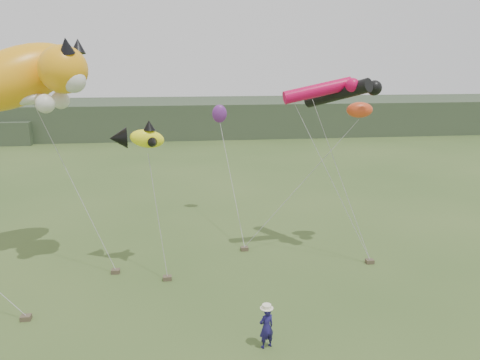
# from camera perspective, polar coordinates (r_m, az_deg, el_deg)

# --- Properties ---
(ground) EXTENTS (120.00, 120.00, 0.00)m
(ground) POSITION_cam_1_polar(r_m,az_deg,el_deg) (16.33, -1.83, -19.56)
(ground) COLOR #385123
(ground) RESTS_ON ground
(headland) EXTENTS (90.00, 13.00, 4.00)m
(headland) POSITION_cam_1_polar(r_m,az_deg,el_deg) (58.62, -8.76, 7.47)
(headland) COLOR #2D3D28
(headland) RESTS_ON ground
(festival_attendant) EXTENTS (0.62, 0.52, 1.45)m
(festival_attendant) POSITION_cam_1_polar(r_m,az_deg,el_deg) (15.90, 3.24, -17.49)
(festival_attendant) COLOR #1C1655
(festival_attendant) RESTS_ON ground
(sandbag_anchors) EXTENTS (14.55, 5.58, 0.18)m
(sandbag_anchors) POSITION_cam_1_polar(r_m,az_deg,el_deg) (20.85, -5.67, -11.22)
(sandbag_anchors) COLOR brown
(sandbag_anchors) RESTS_ON ground
(cat_kite) EXTENTS (7.13, 5.22, 4.06)m
(cat_kite) POSITION_cam_1_polar(r_m,az_deg,el_deg) (22.35, -24.55, 11.44)
(cat_kite) COLOR #FBA312
(cat_kite) RESTS_ON ground
(fish_kite) EXTENTS (2.47, 1.62, 1.28)m
(fish_kite) POSITION_cam_1_polar(r_m,az_deg,el_deg) (20.26, -12.49, 5.05)
(fish_kite) COLOR #FAFA1A
(fish_kite) RESTS_ON ground
(tube_kites) EXTENTS (4.49, 3.17, 1.53)m
(tube_kites) POSITION_cam_1_polar(r_m,az_deg,el_deg) (21.83, 11.55, 10.56)
(tube_kites) COLOR black
(tube_kites) RESTS_ON ground
(misc_kites) EXTENTS (7.25, 6.40, 1.66)m
(misc_kites) POSITION_cam_1_polar(r_m,az_deg,el_deg) (24.54, 6.48, 8.27)
(misc_kites) COLOR #E9481E
(misc_kites) RESTS_ON ground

